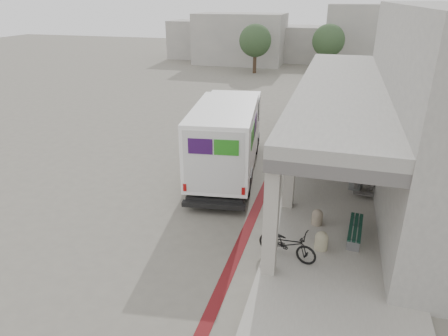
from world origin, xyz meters
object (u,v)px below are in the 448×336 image
(fedex_truck, at_px, (227,136))
(utility_cabinet, at_px, (357,177))
(bicycle_black, at_px, (287,244))
(bench, at_px, (355,230))

(fedex_truck, xyz_separation_m, utility_cabinet, (5.46, -0.23, -1.12))
(fedex_truck, height_order, bicycle_black, fedex_truck)
(fedex_truck, relative_size, bicycle_black, 4.37)
(utility_cabinet, bearing_deg, fedex_truck, -170.24)
(bench, relative_size, bicycle_black, 1.01)
(utility_cabinet, height_order, bicycle_black, utility_cabinet)
(fedex_truck, distance_m, bench, 6.83)
(bicycle_black, bearing_deg, bench, -34.32)
(fedex_truck, bearing_deg, utility_cabinet, -10.43)
(fedex_truck, bearing_deg, bicycle_black, -66.87)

